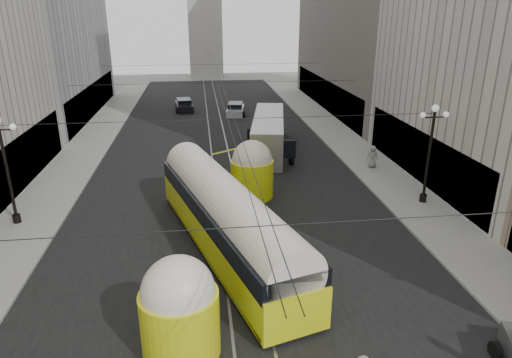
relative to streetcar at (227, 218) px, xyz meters
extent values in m
cube|color=black|center=(0.50, 19.18, -1.94)|extent=(20.00, 85.00, 0.02)
cube|color=gray|center=(-11.50, 22.68, -1.86)|extent=(4.00, 72.00, 0.15)
cube|color=gray|center=(12.50, 22.68, -1.86)|extent=(4.00, 72.00, 0.15)
cube|color=gray|center=(-0.25, 19.18, -1.94)|extent=(0.12, 85.00, 0.04)
cube|color=gray|center=(1.25, 19.18, -1.94)|extent=(0.12, 85.00, 0.04)
cube|color=black|center=(-13.55, 10.68, 0.06)|extent=(0.10, 18.00, 3.60)
cube|color=black|center=(-13.55, 34.68, 0.06)|extent=(0.10, 25.20, 3.60)
cube|color=black|center=(14.55, 8.68, 0.06)|extent=(0.10, 18.00, 3.60)
cube|color=black|center=(14.55, 34.68, 0.06)|extent=(0.10, 28.80, 3.60)
cube|color=#B2AFA8|center=(0.50, 66.68, 10.06)|extent=(6.00, 6.00, 24.00)
cylinder|color=black|center=(-12.10, 4.68, 1.21)|extent=(0.18, 0.18, 6.00)
cylinder|color=black|center=(-12.10, 4.68, -1.54)|extent=(0.44, 0.44, 0.50)
sphere|color=white|center=(-11.35, 4.68, 3.96)|extent=(0.36, 0.36, 0.36)
cylinder|color=black|center=(13.10, 4.68, 1.21)|extent=(0.18, 0.18, 6.00)
cylinder|color=black|center=(13.10, 4.68, -1.54)|extent=(0.44, 0.44, 0.50)
cylinder|color=black|center=(13.10, 4.68, 3.81)|extent=(1.60, 0.08, 0.08)
sphere|color=white|center=(13.10, 4.68, 4.36)|extent=(0.44, 0.44, 0.44)
sphere|color=white|center=(12.35, 4.68, 3.96)|extent=(0.36, 0.36, 0.36)
sphere|color=white|center=(13.85, 4.68, 3.96)|extent=(0.36, 0.36, 0.36)
cylinder|color=black|center=(0.50, -9.32, 4.06)|extent=(25.00, 0.03, 0.03)
cylinder|color=black|center=(0.50, 4.68, 4.06)|extent=(25.00, 0.03, 0.03)
cylinder|color=black|center=(0.50, 18.68, 4.06)|extent=(25.00, 0.03, 0.03)
cylinder|color=black|center=(0.50, 32.68, 4.06)|extent=(25.00, 0.03, 0.03)
cylinder|color=black|center=(0.50, 22.68, 3.86)|extent=(0.03, 72.00, 0.03)
cylinder|color=black|center=(0.90, 22.68, 3.86)|extent=(0.03, 72.00, 0.03)
cube|color=#CFD712|center=(0.00, 0.00, -0.78)|extent=(7.14, 15.62, 1.88)
cube|color=black|center=(0.00, 0.00, -1.66)|extent=(7.00, 15.18, 0.33)
cube|color=black|center=(0.00, 0.00, 0.43)|extent=(7.09, 15.40, 0.94)
cylinder|color=silver|center=(0.00, 0.00, 0.76)|extent=(6.75, 15.30, 2.54)
cylinder|color=#CFD712|center=(-2.16, -7.31, -0.67)|extent=(2.87, 2.87, 2.54)
sphere|color=silver|center=(-2.16, -7.31, 0.65)|extent=(2.65, 2.65, 2.65)
cylinder|color=#CFD712|center=(2.17, 7.31, -0.67)|extent=(2.87, 2.87, 2.54)
sphere|color=silver|center=(2.17, 7.31, 0.65)|extent=(2.65, 2.65, 2.65)
sphere|color=#FFF2BF|center=(-2.49, -8.41, -1.00)|extent=(0.36, 0.36, 0.36)
cube|color=#9DA0A2|center=(4.85, 17.74, -0.35)|extent=(4.67, 12.54, 3.07)
cube|color=black|center=(4.85, 17.74, 0.16)|extent=(4.61, 12.12, 1.13)
cube|color=black|center=(4.85, 11.65, 0.00)|extent=(2.34, 0.51, 1.43)
cylinder|color=black|center=(3.57, 13.62, -1.43)|extent=(0.30, 1.02, 1.02)
cylinder|color=black|center=(6.13, 13.62, -1.43)|extent=(0.30, 1.02, 1.02)
cylinder|color=black|center=(3.57, 21.85, -1.43)|extent=(0.30, 1.02, 1.02)
cylinder|color=black|center=(6.13, 21.85, -1.43)|extent=(0.30, 1.02, 1.02)
cylinder|color=black|center=(9.18, -9.03, -1.62)|extent=(0.22, 0.63, 0.63)
cube|color=#BBBBBB|center=(3.15, 32.92, -1.45)|extent=(2.54, 4.84, 0.82)
cube|color=black|center=(3.15, 32.92, -0.87)|extent=(2.02, 2.75, 0.77)
cylinder|color=black|center=(2.29, 31.35, -1.61)|extent=(0.22, 0.66, 0.66)
cylinder|color=black|center=(4.00, 31.35, -1.61)|extent=(0.22, 0.66, 0.66)
cylinder|color=black|center=(2.29, 34.49, -1.61)|extent=(0.22, 0.66, 0.66)
cylinder|color=black|center=(4.00, 34.49, -1.61)|extent=(0.22, 0.66, 0.66)
cube|color=black|center=(-3.05, 36.31, -1.45)|extent=(2.42, 4.79, 0.82)
cube|color=black|center=(-3.05, 36.31, -0.87)|extent=(1.95, 2.71, 0.77)
cylinder|color=black|center=(-3.90, 34.74, -1.61)|extent=(0.22, 0.65, 0.65)
cylinder|color=black|center=(-2.20, 34.74, -1.61)|extent=(0.22, 0.65, 0.65)
cylinder|color=black|center=(-3.90, 37.87, -1.61)|extent=(0.22, 0.65, 0.65)
cylinder|color=black|center=(-2.20, 37.87, -1.61)|extent=(0.22, 0.65, 0.65)
imported|color=slate|center=(12.26, 11.69, -0.90)|extent=(0.97, 0.72, 1.77)
camera|label=1|loc=(-1.13, -21.20, 10.00)|focal=32.00mm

